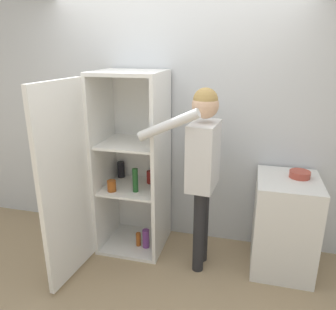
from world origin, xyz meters
name	(u,v)px	position (x,y,z in m)	size (l,w,h in m)	color
ground_plane	(149,286)	(0.00, 0.00, 0.00)	(12.00, 12.00, 0.00)	tan
wall_back	(176,124)	(0.00, 0.98, 1.27)	(7.00, 0.06, 2.55)	silver
refrigerator	(120,167)	(-0.45, 0.52, 0.91)	(0.75, 1.27, 1.83)	white
person	(202,157)	(0.37, 0.43, 1.11)	(0.67, 0.54, 1.73)	#262628
counter	(284,224)	(1.14, 0.61, 0.46)	(0.55, 0.64, 0.91)	white
bowl	(300,174)	(1.23, 0.68, 0.94)	(0.18, 0.18, 0.06)	#B24738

